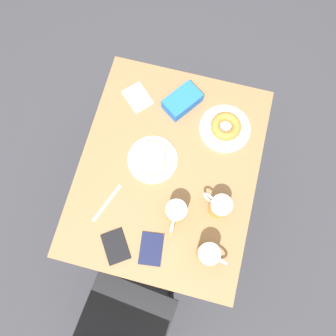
{
  "coord_description": "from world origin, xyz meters",
  "views": [
    {
      "loc": [
        -0.09,
        0.34,
        2.07
      ],
      "look_at": [
        0.0,
        0.0,
        0.76
      ],
      "focal_mm": 35.0,
      "sensor_mm": 36.0,
      "label": 1
    }
  ],
  "objects_px": {
    "plate_with_donut": "(225,127)",
    "passport_far_edge": "(116,246)",
    "plate_with_cake": "(153,159)",
    "passport_near_edge": "(151,249)",
    "beer_mug_left": "(176,212)",
    "napkin_folded": "(138,97)",
    "beer_mug_center": "(219,206)",
    "blue_pouch": "(182,101)",
    "fork": "(107,203)",
    "beer_mug_right": "(208,254)"
  },
  "relations": [
    {
      "from": "beer_mug_left",
      "to": "passport_near_edge",
      "type": "distance_m",
      "value": 0.18
    },
    {
      "from": "plate_with_donut",
      "to": "napkin_folded",
      "type": "height_order",
      "value": "plate_with_donut"
    },
    {
      "from": "plate_with_cake",
      "to": "fork",
      "type": "distance_m",
      "value": 0.26
    },
    {
      "from": "beer_mug_right",
      "to": "fork",
      "type": "relative_size",
      "value": 0.71
    },
    {
      "from": "plate_with_cake",
      "to": "plate_with_donut",
      "type": "xyz_separation_m",
      "value": [
        -0.27,
        -0.21,
        0.0
      ]
    },
    {
      "from": "beer_mug_center",
      "to": "beer_mug_right",
      "type": "relative_size",
      "value": 0.96
    },
    {
      "from": "beer_mug_center",
      "to": "fork",
      "type": "xyz_separation_m",
      "value": [
        0.44,
        0.09,
        -0.06
      ]
    },
    {
      "from": "beer_mug_right",
      "to": "fork",
      "type": "bearing_deg",
      "value": -12.43
    },
    {
      "from": "beer_mug_center",
      "to": "napkin_folded",
      "type": "height_order",
      "value": "beer_mug_center"
    },
    {
      "from": "plate_with_cake",
      "to": "passport_near_edge",
      "type": "relative_size",
      "value": 1.55
    },
    {
      "from": "fork",
      "to": "passport_near_edge",
      "type": "xyz_separation_m",
      "value": [
        -0.22,
        0.13,
        0.0
      ]
    },
    {
      "from": "plate_with_cake",
      "to": "napkin_folded",
      "type": "distance_m",
      "value": 0.3
    },
    {
      "from": "beer_mug_left",
      "to": "passport_near_edge",
      "type": "height_order",
      "value": "beer_mug_left"
    },
    {
      "from": "beer_mug_left",
      "to": "beer_mug_center",
      "type": "distance_m",
      "value": 0.17
    },
    {
      "from": "beer_mug_right",
      "to": "passport_near_edge",
      "type": "height_order",
      "value": "beer_mug_right"
    },
    {
      "from": "plate_with_donut",
      "to": "beer_mug_right",
      "type": "xyz_separation_m",
      "value": [
        -0.04,
        0.53,
        0.04
      ]
    },
    {
      "from": "beer_mug_center",
      "to": "passport_far_edge",
      "type": "relative_size",
      "value": 0.77
    },
    {
      "from": "beer_mug_center",
      "to": "passport_near_edge",
      "type": "relative_size",
      "value": 0.87
    },
    {
      "from": "plate_with_donut",
      "to": "beer_mug_center",
      "type": "distance_m",
      "value": 0.35
    },
    {
      "from": "plate_with_donut",
      "to": "passport_near_edge",
      "type": "relative_size",
      "value": 1.62
    },
    {
      "from": "plate_with_donut",
      "to": "beer_mug_right",
      "type": "relative_size",
      "value": 1.79
    },
    {
      "from": "plate_with_cake",
      "to": "passport_near_edge",
      "type": "xyz_separation_m",
      "value": [
        -0.09,
        0.36,
        -0.01
      ]
    },
    {
      "from": "beer_mug_center",
      "to": "napkin_folded",
      "type": "bearing_deg",
      "value": -41.63
    },
    {
      "from": "beer_mug_right",
      "to": "beer_mug_center",
      "type": "bearing_deg",
      "value": -90.1
    },
    {
      "from": "beer_mug_center",
      "to": "passport_near_edge",
      "type": "distance_m",
      "value": 0.32
    },
    {
      "from": "passport_far_edge",
      "to": "beer_mug_right",
      "type": "bearing_deg",
      "value": -170.34
    },
    {
      "from": "plate_with_cake",
      "to": "beer_mug_center",
      "type": "xyz_separation_m",
      "value": [
        -0.31,
        0.13,
        0.04
      ]
    },
    {
      "from": "beer_mug_center",
      "to": "passport_near_edge",
      "type": "height_order",
      "value": "beer_mug_center"
    },
    {
      "from": "beer_mug_right",
      "to": "passport_near_edge",
      "type": "bearing_deg",
      "value": 9.09
    },
    {
      "from": "beer_mug_left",
      "to": "blue_pouch",
      "type": "relative_size",
      "value": 0.66
    },
    {
      "from": "plate_with_cake",
      "to": "beer_mug_left",
      "type": "height_order",
      "value": "beer_mug_left"
    },
    {
      "from": "beer_mug_right",
      "to": "blue_pouch",
      "type": "bearing_deg",
      "value": -67.68
    },
    {
      "from": "passport_near_edge",
      "to": "napkin_folded",
      "type": "bearing_deg",
      "value": -69.63
    },
    {
      "from": "fork",
      "to": "passport_near_edge",
      "type": "distance_m",
      "value": 0.26
    },
    {
      "from": "beer_mug_left",
      "to": "fork",
      "type": "relative_size",
      "value": 0.71
    },
    {
      "from": "beer_mug_right",
      "to": "napkin_folded",
      "type": "bearing_deg",
      "value": -52.61
    },
    {
      "from": "beer_mug_center",
      "to": "fork",
      "type": "distance_m",
      "value": 0.45
    },
    {
      "from": "plate_with_donut",
      "to": "passport_far_edge",
      "type": "relative_size",
      "value": 1.43
    },
    {
      "from": "beer_mug_left",
      "to": "napkin_folded",
      "type": "bearing_deg",
      "value": -57.94
    },
    {
      "from": "napkin_folded",
      "to": "passport_near_edge",
      "type": "bearing_deg",
      "value": 110.37
    },
    {
      "from": "beer_mug_center",
      "to": "passport_far_edge",
      "type": "xyz_separation_m",
      "value": [
        0.36,
        0.25,
        -0.06
      ]
    },
    {
      "from": "passport_far_edge",
      "to": "beer_mug_center",
      "type": "bearing_deg",
      "value": -145.14
    },
    {
      "from": "passport_near_edge",
      "to": "blue_pouch",
      "type": "height_order",
      "value": "blue_pouch"
    },
    {
      "from": "beer_mug_right",
      "to": "napkin_folded",
      "type": "relative_size",
      "value": 0.79
    },
    {
      "from": "plate_with_donut",
      "to": "passport_far_edge",
      "type": "xyz_separation_m",
      "value": [
        0.32,
        0.6,
        -0.02
      ]
    },
    {
      "from": "blue_pouch",
      "to": "beer_mug_left",
      "type": "bearing_deg",
      "value": 100.7
    },
    {
      "from": "beer_mug_right",
      "to": "passport_far_edge",
      "type": "distance_m",
      "value": 0.37
    },
    {
      "from": "napkin_folded",
      "to": "passport_near_edge",
      "type": "distance_m",
      "value": 0.66
    },
    {
      "from": "plate_with_cake",
      "to": "passport_far_edge",
      "type": "xyz_separation_m",
      "value": [
        0.05,
        0.38,
        -0.01
      ]
    },
    {
      "from": "passport_far_edge",
      "to": "fork",
      "type": "bearing_deg",
      "value": -61.85
    }
  ]
}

